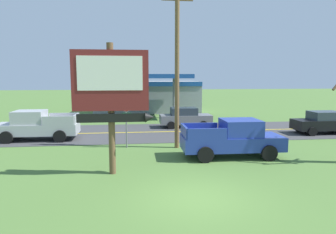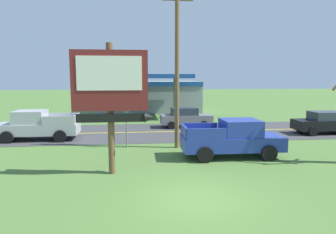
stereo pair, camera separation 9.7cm
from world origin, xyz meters
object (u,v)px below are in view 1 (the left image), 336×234
object	(u,v)px
gas_station	(147,95)
car_black_near_lane	(323,122)
utility_pole	(177,59)
stop_sign	(126,114)
pickup_silver_on_road	(36,126)
car_grey_mid_lane	(185,117)
motel_sign	(112,90)
pickup_blue_parked_on_lawn	(233,139)

from	to	relation	value
gas_station	car_black_near_lane	size ratio (longest dim) A/B	2.86
utility_pole	gas_station	bearing A→B (deg)	92.28
stop_sign	pickup_silver_on_road	distance (m)	6.69
stop_sign	car_grey_mid_lane	bearing A→B (deg)	55.83
motel_sign	pickup_blue_parked_on_lawn	distance (m)	6.96
pickup_silver_on_road	car_black_near_lane	world-z (taller)	pickup_silver_on_road
pickup_silver_on_road	car_grey_mid_lane	xyz separation A→B (m)	(10.62, 4.00, -0.13)
car_black_near_lane	car_grey_mid_lane	xyz separation A→B (m)	(-9.57, 4.00, 0.00)
pickup_silver_on_road	car_grey_mid_lane	world-z (taller)	pickup_silver_on_road
stop_sign	pickup_blue_parked_on_lawn	size ratio (longest dim) A/B	0.56
utility_pole	gas_station	xyz separation A→B (m)	(-0.75, 18.87, -3.24)
utility_pole	car_black_near_lane	world-z (taller)	utility_pole
utility_pole	car_grey_mid_lane	xyz separation A→B (m)	(1.76, 7.25, -4.35)
gas_station	pickup_silver_on_road	bearing A→B (deg)	-117.43
gas_station	car_grey_mid_lane	world-z (taller)	gas_station
pickup_blue_parked_on_lawn	utility_pole	bearing A→B (deg)	137.07
utility_pole	pickup_blue_parked_on_lawn	xyz separation A→B (m)	(2.60, -2.42, -4.22)
motel_sign	stop_sign	size ratio (longest dim) A/B	1.89
motel_sign	pickup_blue_parked_on_lawn	world-z (taller)	motel_sign
car_black_near_lane	gas_station	bearing A→B (deg)	127.72
utility_pole	pickup_silver_on_road	size ratio (longest dim) A/B	1.87
stop_sign	pickup_blue_parked_on_lawn	bearing A→B (deg)	-26.33
utility_pole	pickup_blue_parked_on_lawn	world-z (taller)	utility_pole
car_grey_mid_lane	pickup_blue_parked_on_lawn	bearing A→B (deg)	-85.02
stop_sign	pickup_silver_on_road	size ratio (longest dim) A/B	0.57
gas_station	car_black_near_lane	world-z (taller)	gas_station
motel_sign	car_grey_mid_lane	distance (m)	13.32
pickup_silver_on_road	utility_pole	bearing A→B (deg)	-20.12
utility_pole	car_grey_mid_lane	bearing A→B (deg)	76.34
motel_sign	car_black_near_lane	xyz separation A→B (m)	(14.75, 7.96, -2.77)
motel_sign	gas_station	bearing A→B (deg)	83.54
pickup_silver_on_road	car_black_near_lane	size ratio (longest dim) A/B	1.24
stop_sign	motel_sign	bearing A→B (deg)	-95.45
motel_sign	utility_pole	xyz separation A→B (m)	(3.42, 4.71, 1.58)
utility_pole	car_grey_mid_lane	world-z (taller)	utility_pole
motel_sign	stop_sign	bearing A→B (deg)	84.55
motel_sign	car_grey_mid_lane	bearing A→B (deg)	66.57
pickup_blue_parked_on_lawn	pickup_silver_on_road	bearing A→B (deg)	153.69
gas_station	car_black_near_lane	bearing A→B (deg)	-52.28
stop_sign	car_black_near_lane	distance (m)	14.62
pickup_blue_parked_on_lawn	car_grey_mid_lane	size ratio (longest dim) A/B	1.25
pickup_silver_on_road	car_black_near_lane	bearing A→B (deg)	0.00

